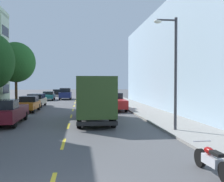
% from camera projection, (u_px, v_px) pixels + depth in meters
% --- Properties ---
extents(ground_plane, '(160.00, 160.00, 0.00)m').
position_uv_depth(ground_plane, '(75.00, 104.00, 34.80)').
color(ground_plane, '#4C4C4F').
extents(sidewalk_left, '(3.20, 120.00, 0.14)m').
position_uv_depth(sidewalk_left, '(16.00, 105.00, 31.97)').
color(sidewalk_left, gray).
rests_on(sidewalk_left, ground_plane).
extents(sidewalk_right, '(3.20, 120.00, 0.14)m').
position_uv_depth(sidewalk_right, '(130.00, 104.00, 33.66)').
color(sidewalk_right, gray).
rests_on(sidewalk_right, ground_plane).
extents(lane_centerline_dashes, '(0.14, 47.20, 0.01)m').
position_uv_depth(lane_centerline_dashes, '(74.00, 108.00, 29.34)').
color(lane_centerline_dashes, yellow).
rests_on(lane_centerline_dashes, ground_plane).
extents(apartment_block_opposite, '(10.00, 36.00, 10.44)m').
position_uv_depth(apartment_block_opposite, '(209.00, 59.00, 26.35)').
color(apartment_block_opposite, '#9EB7CC').
rests_on(apartment_block_opposite, ground_plane).
extents(street_tree_farthest, '(4.30, 4.30, 7.22)m').
position_uv_depth(street_tree_farthest, '(16.00, 62.00, 29.28)').
color(street_tree_farthest, '#47331E').
rests_on(street_tree_farthest, sidewalk_left).
extents(street_lamp, '(1.35, 0.28, 6.30)m').
position_uv_depth(street_lamp, '(173.00, 65.00, 14.66)').
color(street_lamp, '#38383D').
rests_on(street_lamp, sidewalk_right).
extents(delivery_box_truck, '(2.52, 7.85, 3.19)m').
position_uv_depth(delivery_box_truck, '(95.00, 96.00, 18.73)').
color(delivery_box_truck, '#2D471E').
rests_on(delivery_box_truck, ground_plane).
extents(parked_sedan_charcoal, '(1.84, 4.51, 1.43)m').
position_uv_depth(parked_sedan_charcoal, '(107.00, 98.00, 35.32)').
color(parked_sedan_charcoal, '#333338').
rests_on(parked_sedan_charcoal, ground_plane).
extents(parked_wagon_champagne, '(1.95, 4.75, 1.50)m').
position_uv_depth(parked_wagon_champagne, '(36.00, 100.00, 30.88)').
color(parked_wagon_champagne, tan).
rests_on(parked_wagon_champagne, ground_plane).
extents(parked_hatchback_orange, '(1.84, 4.04, 1.50)m').
position_uv_depth(parked_hatchback_orange, '(28.00, 104.00, 25.42)').
color(parked_hatchback_orange, orange).
rests_on(parked_hatchback_orange, ground_plane).
extents(parked_pickup_burgundy, '(2.08, 5.33, 1.73)m').
position_uv_depth(parked_pickup_burgundy, '(6.00, 112.00, 17.57)').
color(parked_pickup_burgundy, maroon).
rests_on(parked_pickup_burgundy, ground_plane).
extents(parked_sedan_black, '(1.88, 4.53, 1.43)m').
position_uv_depth(parked_sedan_black, '(57.00, 92.00, 56.57)').
color(parked_sedan_black, black).
rests_on(parked_sedan_black, ground_plane).
extents(parked_pickup_sky, '(2.01, 5.31, 1.73)m').
position_uv_depth(parked_pickup_sky, '(100.00, 93.00, 49.26)').
color(parked_pickup_sky, '#7A9EC6').
rests_on(parked_pickup_sky, ground_plane).
extents(parked_sedan_teal, '(1.83, 4.51, 1.43)m').
position_uv_depth(parked_sedan_teal, '(49.00, 96.00, 42.63)').
color(parked_sedan_teal, '#195B60').
rests_on(parked_sedan_teal, ground_plane).
extents(parked_pickup_red, '(2.14, 5.35, 1.73)m').
position_uv_depth(parked_pickup_red, '(115.00, 102.00, 26.93)').
color(parked_pickup_red, '#AD1E1E').
rests_on(parked_pickup_red, ground_plane).
extents(moving_navy_sedan, '(1.95, 4.80, 1.93)m').
position_uv_depth(moving_navy_sedan, '(65.00, 94.00, 44.78)').
color(moving_navy_sedan, navy).
rests_on(moving_navy_sedan, ground_plane).
extents(parked_motorcycle, '(0.62, 2.05, 0.90)m').
position_uv_depth(parked_motorcycle, '(212.00, 161.00, 7.96)').
color(parked_motorcycle, black).
rests_on(parked_motorcycle, ground_plane).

